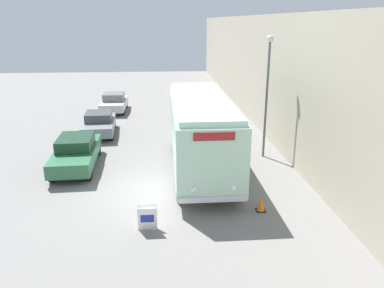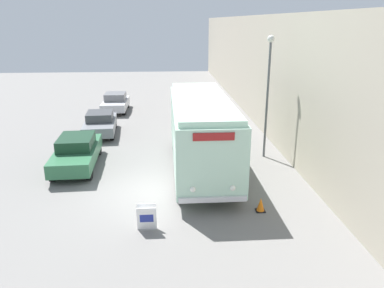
# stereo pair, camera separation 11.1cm
# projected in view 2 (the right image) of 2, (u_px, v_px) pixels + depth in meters

# --- Properties ---
(ground_plane) EXTENTS (80.00, 80.00, 0.00)m
(ground_plane) POSITION_uv_depth(u_px,v_px,m) (154.00, 192.00, 15.87)
(ground_plane) COLOR slate
(building_wall_right) EXTENTS (0.30, 60.00, 7.31)m
(building_wall_right) POSITION_uv_depth(u_px,v_px,m) (262.00, 73.00, 24.67)
(building_wall_right) COLOR #B2A893
(building_wall_right) RESTS_ON ground_plane
(vintage_bus) EXTENTS (2.68, 9.17, 3.56)m
(vintage_bus) POSITION_uv_depth(u_px,v_px,m) (201.00, 130.00, 17.71)
(vintage_bus) COLOR black
(vintage_bus) RESTS_ON ground_plane
(sign_board) EXTENTS (0.67, 0.34, 0.90)m
(sign_board) POSITION_uv_depth(u_px,v_px,m) (147.00, 218.00, 12.95)
(sign_board) COLOR gray
(sign_board) RESTS_ON ground_plane
(streetlamp) EXTENTS (0.36, 0.36, 6.28)m
(streetlamp) POSITION_uv_depth(u_px,v_px,m) (268.00, 80.00, 18.82)
(streetlamp) COLOR #595E60
(streetlamp) RESTS_ON ground_plane
(parked_car_near) EXTENTS (2.07, 4.84, 1.54)m
(parked_car_near) POSITION_uv_depth(u_px,v_px,m) (77.00, 152.00, 18.45)
(parked_car_near) COLOR black
(parked_car_near) RESTS_ON ground_plane
(parked_car_mid) EXTENTS (2.15, 4.27, 1.43)m
(parked_car_mid) POSITION_uv_depth(u_px,v_px,m) (100.00, 123.00, 23.84)
(parked_car_mid) COLOR black
(parked_car_mid) RESTS_ON ground_plane
(parked_car_far) EXTENTS (1.89, 4.05, 1.46)m
(parked_car_far) POSITION_uv_depth(u_px,v_px,m) (116.00, 102.00, 29.91)
(parked_car_far) COLOR black
(parked_car_far) RESTS_ON ground_plane
(traffic_cone) EXTENTS (0.36, 0.36, 0.55)m
(traffic_cone) POSITION_uv_depth(u_px,v_px,m) (261.00, 205.00, 14.24)
(traffic_cone) COLOR black
(traffic_cone) RESTS_ON ground_plane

